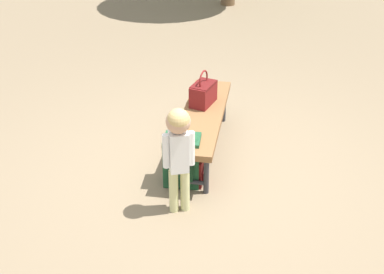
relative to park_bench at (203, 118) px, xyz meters
The scene contains 6 objects.
ground_plane 0.54m from the park_bench, ahead, with size 40.00×40.00×0.00m, color #7F6B51.
park_bench is the anchor object (origin of this frame).
handbag 0.27m from the park_bench, behind, with size 0.37×0.30×0.37m.
child_standing 1.02m from the park_bench, 13.70° to the right, with size 0.20×0.26×0.98m.
backpack_large 0.59m from the park_bench, 20.94° to the right, with size 0.32×0.36×0.55m.
backpack_small 0.62m from the park_bench, ahead, with size 0.20×0.18×0.31m.
Camera 1 is at (3.87, -0.19, 2.65)m, focal length 45.00 mm.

